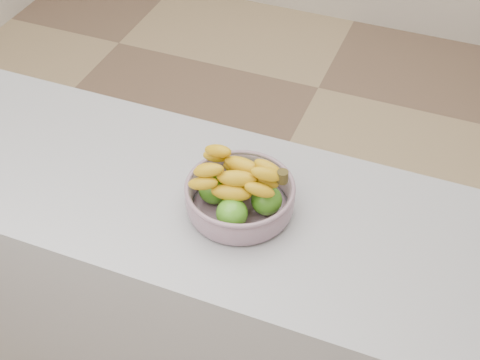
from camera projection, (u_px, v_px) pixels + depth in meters
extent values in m
plane|color=tan|center=(233.00, 247.00, 2.80)|extent=(4.00, 4.00, 0.00)
cube|color=#9D9FA6|center=(161.00, 286.00, 2.09)|extent=(2.00, 0.60, 0.90)
cylinder|color=#9AA4B9|center=(240.00, 207.00, 1.70)|extent=(0.24, 0.24, 0.01)
torus|color=#9AA4B9|center=(240.00, 187.00, 1.66)|extent=(0.28, 0.28, 0.01)
sphere|color=#3E8316|center=(232.00, 213.00, 1.63)|extent=(0.08, 0.08, 0.08)
sphere|color=#3E8316|center=(267.00, 200.00, 1.66)|extent=(0.08, 0.08, 0.08)
sphere|color=#3E8316|center=(248.00, 176.00, 1.72)|extent=(0.08, 0.08, 0.08)
sphere|color=#3E8316|center=(214.00, 189.00, 1.69)|extent=(0.08, 0.08, 0.08)
ellipsoid|color=yellow|center=(231.00, 193.00, 1.61)|extent=(0.18, 0.08, 0.04)
ellipsoid|color=yellow|center=(236.00, 181.00, 1.64)|extent=(0.18, 0.06, 0.04)
ellipsoid|color=yellow|center=(241.00, 169.00, 1.68)|extent=(0.18, 0.05, 0.04)
ellipsoid|color=yellow|center=(237.00, 178.00, 1.60)|extent=(0.18, 0.09, 0.04)
ellipsoid|color=yellow|center=(243.00, 166.00, 1.64)|extent=(0.18, 0.06, 0.04)
cylinder|color=#3D3313|center=(283.00, 177.00, 1.59)|extent=(0.03, 0.03, 0.03)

